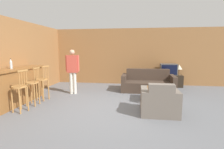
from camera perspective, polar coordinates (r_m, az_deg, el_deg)
name	(u,v)px	position (r m, az deg, el deg)	size (l,w,h in m)	color
ground_plane	(111,109)	(4.88, -0.39, -11.34)	(24.00, 24.00, 0.00)	slate
wall_back	(122,57)	(8.31, 3.43, 5.87)	(9.40, 0.08, 2.60)	#9E6B3D
wall_left	(30,59)	(7.09, -25.32, 4.72)	(0.08, 8.73, 2.60)	#9E6B3D
bar_counter	(15,87)	(5.91, -29.17, -3.47)	(0.55, 2.41, 1.08)	brown
bar_chair_near	(20,90)	(5.13, -27.90, -4.51)	(0.44, 0.44, 1.12)	#B77F42
bar_chair_mid	(33,86)	(5.59, -24.48, -3.32)	(0.38, 0.38, 1.12)	#B77F42
bar_chair_far	(43,82)	(6.05, -21.72, -2.35)	(0.43, 0.43, 1.12)	#B77F42
couch_far	(148,84)	(7.02, 11.59, -2.95)	(2.03, 0.92, 0.85)	#423328
armchair_near	(159,102)	(4.63, 15.18, -8.80)	(0.92, 0.87, 0.83)	#70665B
coffee_table	(152,90)	(5.75, 12.81, -5.03)	(0.62, 0.85, 0.40)	brown
tv_unit	(168,81)	(8.16, 17.79, -1.90)	(1.20, 0.55, 0.52)	#2D2319
tv	(168,69)	(8.09, 17.95, 1.62)	(0.72, 0.42, 0.49)	#4C4C4C
bottle	(11,64)	(5.84, -30.11, 2.98)	(0.07, 0.07, 0.30)	silver
table_lamp	(179,67)	(8.17, 21.07, 2.20)	(0.26, 0.26, 0.46)	brown
person_by_window	(73,69)	(6.53, -12.75, 1.79)	(0.50, 0.18, 1.62)	silver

